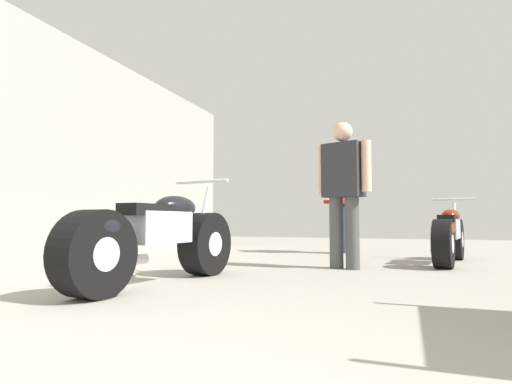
# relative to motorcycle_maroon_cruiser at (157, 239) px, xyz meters

# --- Properties ---
(ground_plane) EXTENTS (19.05, 19.05, 0.00)m
(ground_plane) POSITION_rel_motorcycle_maroon_cruiser_xyz_m (1.06, 0.84, -0.39)
(ground_plane) COLOR #9E998E
(garage_partition_left) EXTENTS (0.08, 8.73, 2.90)m
(garage_partition_left) POSITION_rel_motorcycle_maroon_cruiser_xyz_m (-2.02, 0.84, 1.06)
(garage_partition_left) COLOR #A3A099
(garage_partition_left) RESTS_ON ground_plane
(motorcycle_maroon_cruiser) EXTENTS (0.62, 2.07, 0.96)m
(motorcycle_maroon_cruiser) POSITION_rel_motorcycle_maroon_cruiser_xyz_m (0.00, 0.00, 0.00)
(motorcycle_maroon_cruiser) COLOR black
(motorcycle_maroon_cruiser) RESTS_ON ground_plane
(motorcycle_black_naked) EXTENTS (0.65, 1.86, 0.87)m
(motorcycle_black_naked) POSITION_rel_motorcycle_maroon_cruiser_xyz_m (2.52, 2.78, -0.03)
(motorcycle_black_naked) COLOR black
(motorcycle_black_naked) RESTS_ON ground_plane
(mechanic_in_blue) EXTENTS (0.68, 0.38, 1.70)m
(mechanic_in_blue) POSITION_rel_motorcycle_maroon_cruiser_xyz_m (1.34, 1.79, 0.57)
(mechanic_in_blue) COLOR #4C4C4C
(mechanic_in_blue) RESTS_ON ground_plane
(mechanic_with_helmet) EXTENTS (0.45, 0.65, 1.77)m
(mechanic_with_helmet) POSITION_rel_motorcycle_maroon_cruiser_xyz_m (0.93, 4.05, 0.67)
(mechanic_with_helmet) COLOR #2D3851
(mechanic_with_helmet) RESTS_ON ground_plane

